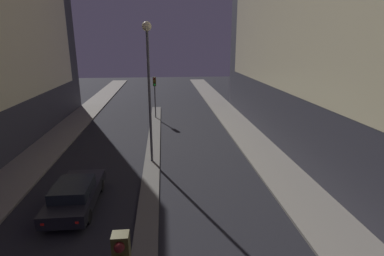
% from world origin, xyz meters
% --- Properties ---
extents(median_strip, '(1.01, 32.40, 0.13)m').
position_xyz_m(median_strip, '(0.00, 17.20, 0.06)').
color(median_strip, '#56544F').
rests_on(median_strip, ground).
extents(traffic_light_mid, '(0.32, 0.42, 4.18)m').
position_xyz_m(traffic_light_mid, '(0.00, 28.22, 3.21)').
color(traffic_light_mid, '#4C4C51').
rests_on(traffic_light_mid, median_strip).
extents(street_lamp, '(0.56, 0.56, 8.74)m').
position_xyz_m(street_lamp, '(0.00, 16.41, 6.25)').
color(street_lamp, '#4C4C51').
rests_on(street_lamp, median_strip).
extents(car_left_lane, '(1.94, 4.77, 1.40)m').
position_xyz_m(car_left_lane, '(-3.46, 11.12, 0.72)').
color(car_left_lane, black).
rests_on(car_left_lane, ground).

